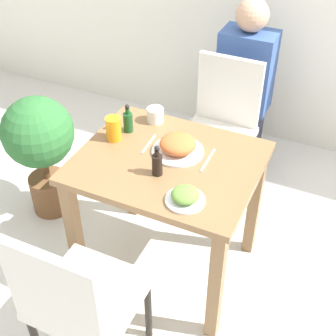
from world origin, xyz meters
TOP-DOWN VIEW (x-y plane):
  - ground_plane at (0.00, 0.00)m, footprint 16.00×16.00m
  - dining_table at (0.00, 0.00)m, footprint 0.85×0.70m
  - chair_near at (-0.08, -0.71)m, footprint 0.42×0.42m
  - chair_far at (0.01, 0.76)m, footprint 0.42×0.42m
  - food_plate at (0.02, 0.07)m, footprint 0.25×0.25m
  - side_plate at (0.19, -0.23)m, footprint 0.17×0.17m
  - drink_cup at (-0.20, 0.27)m, footprint 0.09×0.09m
  - juice_glass at (-0.31, 0.04)m, footprint 0.08×0.08m
  - sauce_bottle at (0.00, -0.11)m, footprint 0.05×0.05m
  - condiment_bottle at (-0.28, 0.14)m, footprint 0.05×0.05m
  - fork_utensil at (-0.14, 0.07)m, footprint 0.02×0.17m
  - spoon_utensil at (0.17, 0.07)m, footprint 0.01×0.19m
  - potted_plant_left at (-0.87, 0.11)m, footprint 0.42×0.42m
  - person_figure at (0.04, 1.09)m, footprint 0.34×0.22m

SIDE VIEW (x-z plane):
  - ground_plane at x=0.00m, z-range 0.00..0.00m
  - chair_near at x=-0.08m, z-range 0.06..0.95m
  - chair_far at x=0.01m, z-range 0.06..0.95m
  - potted_plant_left at x=-0.87m, z-range 0.11..0.90m
  - person_figure at x=0.04m, z-range 0.00..1.17m
  - dining_table at x=0.00m, z-range 0.23..0.98m
  - fork_utensil at x=-0.14m, z-range 0.74..0.75m
  - spoon_utensil at x=0.17m, z-range 0.74..0.75m
  - side_plate at x=0.19m, z-range 0.74..0.80m
  - food_plate at x=0.02m, z-range 0.74..0.83m
  - drink_cup at x=-0.20m, z-range 0.74..0.82m
  - sauce_bottle at x=0.00m, z-range 0.73..0.88m
  - condiment_bottle at x=-0.28m, z-range 0.73..0.88m
  - juice_glass at x=-0.31m, z-range 0.74..0.86m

